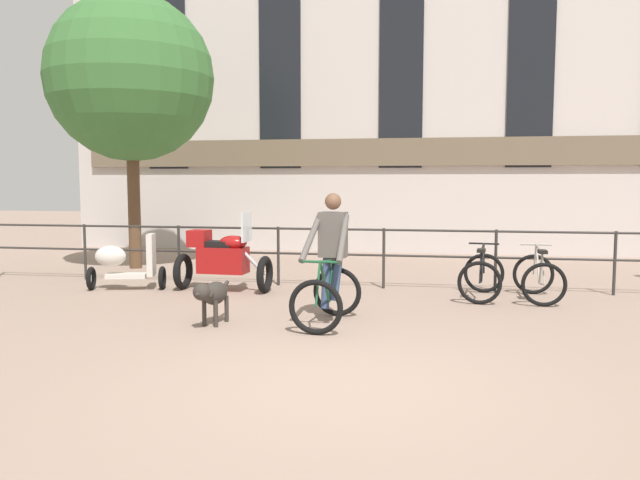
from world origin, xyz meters
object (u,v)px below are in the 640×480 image
(cyclist_with_bike, at_px, (330,265))
(parked_bicycle_mid_left, at_px, (539,277))
(parked_bicycle_near_lamp, at_px, (482,276))
(parked_motorcycle, at_px, (222,258))
(dog, at_px, (212,294))
(parked_scooter, at_px, (124,263))

(cyclist_with_bike, xyz_separation_m, parked_bicycle_mid_left, (2.97, 2.11, -0.41))
(parked_bicycle_near_lamp, relative_size, parked_bicycle_mid_left, 1.07)
(parked_motorcycle, bearing_deg, dog, -160.50)
(parked_motorcycle, distance_m, parked_bicycle_near_lamp, 4.28)
(parked_bicycle_mid_left, bearing_deg, parked_motorcycle, 1.60)
(dog, height_order, parked_scooter, parked_scooter)
(cyclist_with_bike, height_order, dog, cyclist_with_bike)
(dog, xyz_separation_m, parked_bicycle_mid_left, (4.43, 2.53, -0.05))
(parked_scooter, bearing_deg, parked_motorcycle, -97.92)
(dog, height_order, parked_bicycle_mid_left, parked_bicycle_mid_left)
(parked_bicycle_mid_left, distance_m, parked_scooter, 6.84)
(cyclist_with_bike, height_order, parked_bicycle_mid_left, cyclist_with_bike)
(parked_motorcycle, relative_size, parked_bicycle_near_lamp, 1.37)
(cyclist_with_bike, relative_size, parked_bicycle_mid_left, 1.52)
(cyclist_with_bike, bearing_deg, parked_motorcycle, 142.06)
(dog, distance_m, parked_bicycle_near_lamp, 4.37)
(parked_motorcycle, bearing_deg, parked_scooter, 99.11)
(cyclist_with_bike, distance_m, parked_bicycle_mid_left, 3.66)
(cyclist_with_bike, height_order, parked_scooter, cyclist_with_bike)
(cyclist_with_bike, bearing_deg, parked_bicycle_mid_left, 40.54)
(parked_bicycle_near_lamp, bearing_deg, parked_scooter, 10.51)
(dog, xyz_separation_m, parked_scooter, (-2.41, 2.28, 0.05))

